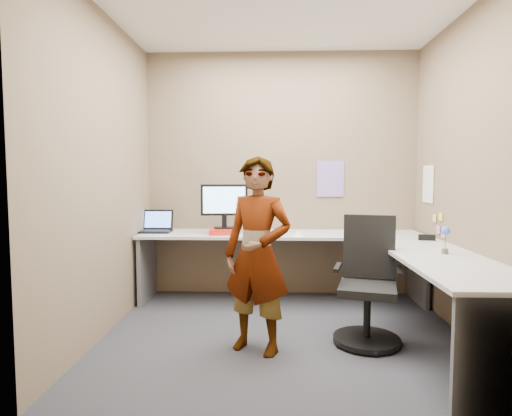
{
  "coord_description": "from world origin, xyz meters",
  "views": [
    {
      "loc": [
        -0.1,
        -3.51,
        1.34
      ],
      "look_at": [
        -0.24,
        0.25,
        1.05
      ],
      "focal_mm": 30.0,
      "sensor_mm": 36.0,
      "label": 1
    }
  ],
  "objects_px": {
    "monitor": "(224,202)",
    "person": "(257,255)",
    "desk": "(330,257)",
    "office_chair": "(368,292)"
  },
  "relations": [
    {
      "from": "monitor",
      "to": "person",
      "type": "xyz_separation_m",
      "value": [
        0.38,
        -1.2,
        -0.32
      ]
    },
    {
      "from": "desk",
      "to": "monitor",
      "type": "distance_m",
      "value": 1.23
    },
    {
      "from": "person",
      "to": "office_chair",
      "type": "bearing_deg",
      "value": 38.1
    },
    {
      "from": "office_chair",
      "to": "person",
      "type": "xyz_separation_m",
      "value": [
        -0.88,
        -0.21,
        0.33
      ]
    },
    {
      "from": "person",
      "to": "monitor",
      "type": "bearing_deg",
      "value": 132.15
    },
    {
      "from": "desk",
      "to": "person",
      "type": "bearing_deg",
      "value": -131.83
    },
    {
      "from": "monitor",
      "to": "person",
      "type": "height_order",
      "value": "person"
    },
    {
      "from": "monitor",
      "to": "desk",
      "type": "bearing_deg",
      "value": -30.94
    },
    {
      "from": "monitor",
      "to": "person",
      "type": "distance_m",
      "value": 1.3
    },
    {
      "from": "monitor",
      "to": "person",
      "type": "relative_size",
      "value": 0.33
    }
  ]
}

